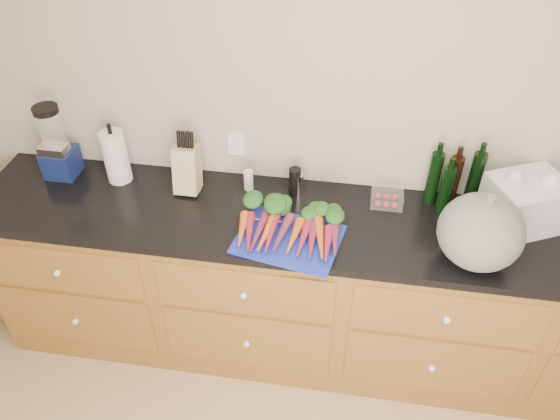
% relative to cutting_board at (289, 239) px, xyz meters
% --- Properties ---
extents(wall_back, '(4.10, 0.05, 2.60)m').
position_rel_cutting_board_xyz_m(wall_back, '(0.27, 0.48, 0.35)').
color(wall_back, '#B9AA99').
rests_on(wall_back, ground).
extents(cabinets, '(3.60, 0.64, 0.90)m').
position_rel_cutting_board_xyz_m(cabinets, '(0.27, 0.16, -0.50)').
color(cabinets, brown).
rests_on(cabinets, ground).
extents(countertop, '(3.64, 0.62, 0.04)m').
position_rel_cutting_board_xyz_m(countertop, '(0.27, 0.16, -0.03)').
color(countertop, black).
rests_on(countertop, cabinets).
extents(cutting_board, '(0.51, 0.42, 0.01)m').
position_rel_cutting_board_xyz_m(cutting_board, '(0.00, 0.00, 0.00)').
color(cutting_board, '#1C2EAF').
rests_on(cutting_board, countertop).
extents(carrots, '(0.47, 0.35, 0.07)m').
position_rel_cutting_board_xyz_m(carrots, '(-0.00, 0.05, 0.03)').
color(carrots, orange).
rests_on(carrots, cutting_board).
extents(squash, '(0.35, 0.35, 0.32)m').
position_rel_cutting_board_xyz_m(squash, '(0.79, 0.00, 0.15)').
color(squash, '#526151').
rests_on(squash, countertop).
extents(blender_appliance, '(0.15, 0.15, 0.39)m').
position_rel_cutting_board_xyz_m(blender_appliance, '(-1.21, 0.32, 0.16)').
color(blender_appliance, '#0F1B4A').
rests_on(blender_appliance, countertop).
extents(paper_towel, '(0.12, 0.12, 0.27)m').
position_rel_cutting_board_xyz_m(paper_towel, '(-0.91, 0.32, 0.13)').
color(paper_towel, silver).
rests_on(paper_towel, countertop).
extents(knife_block, '(0.12, 0.12, 0.23)m').
position_rel_cutting_board_xyz_m(knife_block, '(-0.54, 0.30, 0.11)').
color(knife_block, '#D0B77A').
rests_on(knife_block, countertop).
extents(grinder_salt, '(0.05, 0.05, 0.11)m').
position_rel_cutting_board_xyz_m(grinder_salt, '(-0.25, 0.34, 0.05)').
color(grinder_salt, silver).
rests_on(grinder_salt, countertop).
extents(grinder_pepper, '(0.06, 0.06, 0.15)m').
position_rel_cutting_board_xyz_m(grinder_pepper, '(-0.02, 0.34, 0.07)').
color(grinder_pepper, black).
rests_on(grinder_pepper, countertop).
extents(canister_chrome, '(0.05, 0.05, 0.11)m').
position_rel_cutting_board_xyz_m(canister_chrome, '(-0.00, 0.34, 0.05)').
color(canister_chrome, silver).
rests_on(canister_chrome, countertop).
extents(tomato_box, '(0.15, 0.12, 0.07)m').
position_rel_cutting_board_xyz_m(tomato_box, '(0.43, 0.33, 0.03)').
color(tomato_box, white).
rests_on(tomato_box, countertop).
extents(bottles, '(0.24, 0.12, 0.29)m').
position_rel_cutting_board_xyz_m(bottles, '(0.71, 0.37, 0.13)').
color(bottles, black).
rests_on(bottles, countertop).
extents(grocery_bag, '(0.40, 0.37, 0.23)m').
position_rel_cutting_board_xyz_m(grocery_bag, '(1.03, 0.28, 0.11)').
color(grocery_bag, silver).
rests_on(grocery_bag, countertop).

